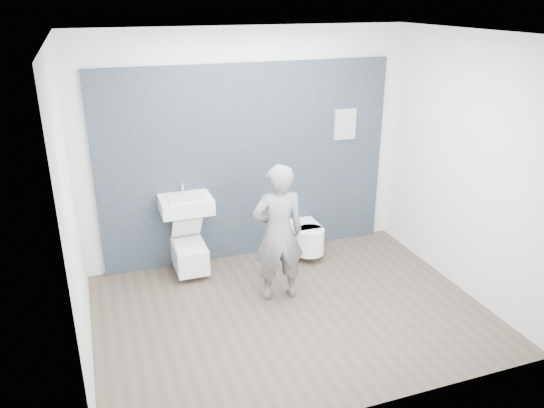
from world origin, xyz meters
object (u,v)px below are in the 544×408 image
object	(u,v)px
washbasin	(186,204)
toilet_square	(190,254)
toilet_rounded	(306,237)
visitor	(278,233)

from	to	relation	value
washbasin	toilet_square	size ratio (longest dim) A/B	0.93
toilet_square	toilet_rounded	xyz separation A→B (m)	(1.48, -0.04, 0.01)
washbasin	toilet_rounded	xyz separation A→B (m)	(1.48, -0.08, -0.61)
washbasin	visitor	world-z (taller)	visitor
visitor	washbasin	bearing A→B (deg)	-42.80
toilet_square	washbasin	bearing A→B (deg)	90.00
visitor	toilet_rounded	bearing A→B (deg)	-125.34
washbasin	toilet_square	bearing A→B (deg)	-90.00
washbasin	visitor	bearing A→B (deg)	-47.49
washbasin	visitor	distance (m)	1.20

